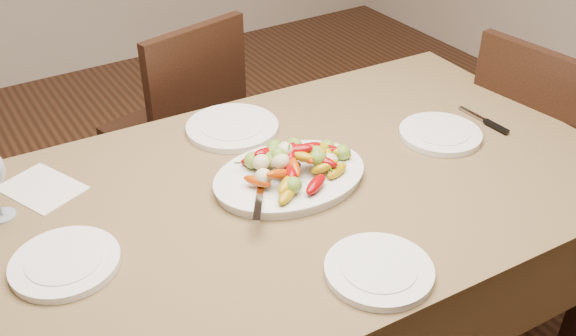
{
  "coord_description": "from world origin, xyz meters",
  "views": [
    {
      "loc": [
        -0.68,
        -0.9,
        1.74
      ],
      "look_at": [
        0.06,
        0.27,
        0.82
      ],
      "focal_mm": 40.0,
      "sensor_mm": 36.0,
      "label": 1
    }
  ],
  "objects_px": {
    "chair_far": "(172,130)",
    "plate_near": "(379,271)",
    "chair_right": "(544,158)",
    "plate_far": "(232,128)",
    "plate_left": "(65,263)",
    "plate_right": "(440,134)",
    "dining_table": "(288,291)",
    "serving_platter": "(290,179)"
  },
  "relations": [
    {
      "from": "chair_right",
      "to": "plate_left",
      "type": "distance_m",
      "value": 1.72
    },
    {
      "from": "chair_far",
      "to": "serving_platter",
      "type": "xyz_separation_m",
      "value": [
        -0.02,
        -0.89,
        0.3
      ]
    },
    {
      "from": "chair_far",
      "to": "plate_near",
      "type": "height_order",
      "value": "chair_far"
    },
    {
      "from": "dining_table",
      "to": "plate_right",
      "type": "relative_size",
      "value": 7.54
    },
    {
      "from": "plate_left",
      "to": "plate_near",
      "type": "height_order",
      "value": "same"
    },
    {
      "from": "plate_left",
      "to": "serving_platter",
      "type": "bearing_deg",
      "value": 1.13
    },
    {
      "from": "serving_platter",
      "to": "chair_right",
      "type": "bearing_deg",
      "value": -1.02
    },
    {
      "from": "serving_platter",
      "to": "plate_right",
      "type": "height_order",
      "value": "serving_platter"
    },
    {
      "from": "plate_right",
      "to": "plate_far",
      "type": "bearing_deg",
      "value": 144.21
    },
    {
      "from": "chair_right",
      "to": "plate_far",
      "type": "relative_size",
      "value": 3.38
    },
    {
      "from": "serving_platter",
      "to": "plate_far",
      "type": "relative_size",
      "value": 1.47
    },
    {
      "from": "serving_platter",
      "to": "plate_far",
      "type": "distance_m",
      "value": 0.33
    },
    {
      "from": "serving_platter",
      "to": "plate_left",
      "type": "bearing_deg",
      "value": -178.87
    },
    {
      "from": "plate_near",
      "to": "chair_right",
      "type": "bearing_deg",
      "value": 19.14
    },
    {
      "from": "chair_far",
      "to": "plate_near",
      "type": "xyz_separation_m",
      "value": [
        -0.04,
        -1.3,
        0.29
      ]
    },
    {
      "from": "dining_table",
      "to": "plate_left",
      "type": "distance_m",
      "value": 0.7
    },
    {
      "from": "chair_right",
      "to": "plate_right",
      "type": "bearing_deg",
      "value": 85.84
    },
    {
      "from": "chair_far",
      "to": "chair_right",
      "type": "xyz_separation_m",
      "value": [
        1.07,
        -0.91,
        0.0
      ]
    },
    {
      "from": "plate_right",
      "to": "chair_right",
      "type": "bearing_deg",
      "value": 1.79
    },
    {
      "from": "plate_near",
      "to": "chair_far",
      "type": "bearing_deg",
      "value": 88.14
    },
    {
      "from": "plate_far",
      "to": "plate_near",
      "type": "distance_m",
      "value": 0.74
    },
    {
      "from": "dining_table",
      "to": "plate_right",
      "type": "height_order",
      "value": "plate_right"
    },
    {
      "from": "dining_table",
      "to": "serving_platter",
      "type": "bearing_deg",
      "value": 46.74
    },
    {
      "from": "chair_right",
      "to": "plate_far",
      "type": "xyz_separation_m",
      "value": [
        -1.09,
        0.35,
        0.29
      ]
    },
    {
      "from": "plate_left",
      "to": "dining_table",
      "type": "bearing_deg",
      "value": -0.61
    },
    {
      "from": "plate_right",
      "to": "chair_far",
      "type": "bearing_deg",
      "value": 117.78
    },
    {
      "from": "chair_right",
      "to": "plate_far",
      "type": "bearing_deg",
      "value": 66.35
    },
    {
      "from": "chair_right",
      "to": "dining_table",
      "type": "bearing_deg",
      "value": 83.99
    },
    {
      "from": "chair_far",
      "to": "plate_far",
      "type": "bearing_deg",
      "value": 74.71
    },
    {
      "from": "plate_left",
      "to": "chair_right",
      "type": "bearing_deg",
      "value": -0.25
    },
    {
      "from": "plate_right",
      "to": "plate_far",
      "type": "distance_m",
      "value": 0.63
    },
    {
      "from": "serving_platter",
      "to": "plate_near",
      "type": "relative_size",
      "value": 1.69
    },
    {
      "from": "chair_far",
      "to": "serving_platter",
      "type": "height_order",
      "value": "chair_far"
    },
    {
      "from": "plate_left",
      "to": "plate_right",
      "type": "distance_m",
      "value": 1.11
    },
    {
      "from": "plate_far",
      "to": "plate_near",
      "type": "height_order",
      "value": "same"
    },
    {
      "from": "dining_table",
      "to": "plate_left",
      "type": "xyz_separation_m",
      "value": [
        -0.59,
        0.01,
        0.39
      ]
    },
    {
      "from": "chair_far",
      "to": "plate_right",
      "type": "distance_m",
      "value": 1.09
    },
    {
      "from": "plate_far",
      "to": "dining_table",
      "type": "bearing_deg",
      "value": -93.0
    },
    {
      "from": "chair_far",
      "to": "plate_far",
      "type": "relative_size",
      "value": 3.38
    },
    {
      "from": "serving_platter",
      "to": "plate_left",
      "type": "relative_size",
      "value": 1.68
    },
    {
      "from": "plate_far",
      "to": "chair_far",
      "type": "bearing_deg",
      "value": 88.24
    },
    {
      "from": "plate_left",
      "to": "chair_far",
      "type": "bearing_deg",
      "value": 55.45
    }
  ]
}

